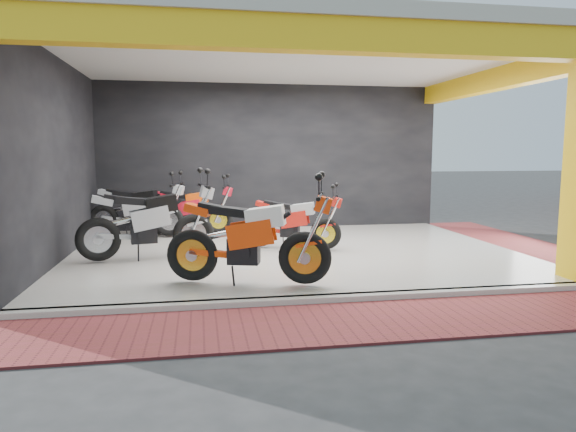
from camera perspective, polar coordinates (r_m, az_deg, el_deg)
name	(u,v)px	position (r m, az deg, el deg)	size (l,w,h in m)	color
ground	(318,283)	(7.63, 3.41, -7.42)	(80.00, 80.00, 0.00)	#2D2D30
showroom_floor	(294,253)	(9.52, 0.65, -4.15)	(8.00, 6.00, 0.10)	silver
showroom_ceiling	(294,56)	(9.49, 0.68, 17.37)	(8.40, 6.40, 0.20)	beige
back_wall	(270,159)	(12.40, -1.97, 6.38)	(8.20, 0.20, 3.50)	black
left_wall	(54,162)	(9.49, -24.60, 5.50)	(0.20, 6.20, 3.50)	black
header_beam_front	(340,36)	(6.56, 5.75, 19.29)	(8.40, 0.30, 0.40)	yellow
header_beam_right	(500,79)	(10.90, 22.50, 13.91)	(0.30, 6.40, 0.40)	yellow
floor_kerb	(337,299)	(6.66, 5.44, -9.16)	(8.00, 0.20, 0.10)	silver
paver_front	(355,321)	(5.96, 7.45, -11.53)	(9.00, 1.40, 0.03)	maroon
paver_right	(528,247)	(11.41, 25.11, -3.12)	(1.40, 7.00, 0.03)	maroon
moto_hero	(305,232)	(6.91, 1.90, -1.81)	(2.42, 0.90, 1.48)	#F5400A
moto_row_a	(326,219)	(9.47, 4.22, -0.28)	(1.95, 0.72, 1.19)	red
moto_row_b	(193,214)	(9.06, -10.50, 0.18)	(2.41, 0.89, 1.47)	#A1A2A8
moto_row_c	(218,206)	(11.28, -7.75, 1.09)	(2.09, 0.77, 1.28)	red
moto_row_d	(169,206)	(11.17, -13.13, 1.11)	(2.22, 0.82, 1.35)	#B0B4B9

